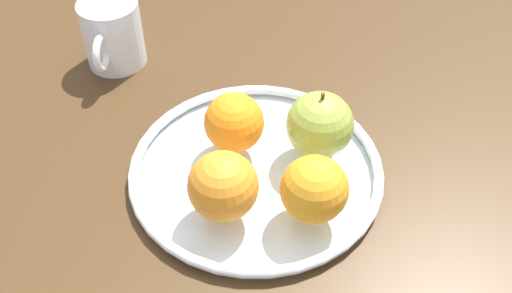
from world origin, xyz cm
name	(u,v)px	position (x,y,z in cm)	size (l,w,h in cm)	color
ground_plane	(256,186)	(0.00, 0.00, -2.00)	(119.36, 119.36, 4.00)	#422C17
fruit_bowl	(256,170)	(0.00, 0.00, 0.92)	(29.88, 29.88, 1.80)	silver
apple	(320,125)	(-3.23, 7.05, 5.75)	(7.89, 7.89, 8.69)	#94AA3F
orange_front_right	(223,186)	(6.90, -2.79, 5.58)	(7.57, 7.57, 7.57)	orange
orange_center	(314,189)	(6.28, 6.69, 5.45)	(7.29, 7.29, 7.29)	orange
orange_back_left	(234,123)	(-3.13, -2.87, 5.35)	(7.10, 7.10, 7.10)	orange
ambient_mug	(112,34)	(-20.08, -22.10, 4.78)	(12.11, 8.32, 9.53)	white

